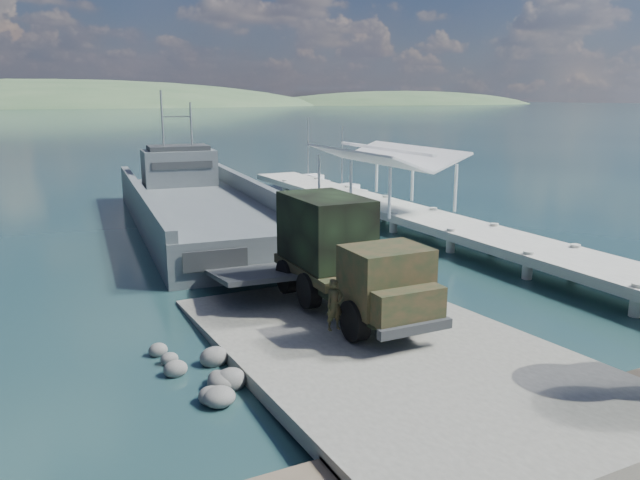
{
  "coord_description": "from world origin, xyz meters",
  "views": [
    {
      "loc": [
        -10.89,
        -17.83,
        8.78
      ],
      "look_at": [
        1.0,
        6.0,
        2.62
      ],
      "focal_mm": 35.0,
      "sensor_mm": 36.0,
      "label": 1
    }
  ],
  "objects_px": {
    "landing_craft": "(203,215)",
    "pier": "(391,200)",
    "soldier": "(334,316)",
    "sailboat_near": "(343,191)",
    "military_truck": "(344,256)",
    "sailboat_far": "(309,182)"
  },
  "relations": [
    {
      "from": "pier",
      "to": "soldier",
      "type": "distance_m",
      "value": 23.53
    },
    {
      "from": "military_truck",
      "to": "pier",
      "type": "bearing_deg",
      "value": 52.44
    },
    {
      "from": "soldier",
      "to": "military_truck",
      "type": "bearing_deg",
      "value": 52.23
    },
    {
      "from": "military_truck",
      "to": "sailboat_far",
      "type": "bearing_deg",
      "value": 67.27
    },
    {
      "from": "landing_craft",
      "to": "soldier",
      "type": "height_order",
      "value": "landing_craft"
    },
    {
      "from": "landing_craft",
      "to": "pier",
      "type": "bearing_deg",
      "value": -15.77
    },
    {
      "from": "military_truck",
      "to": "sailboat_near",
      "type": "relative_size",
      "value": 1.47
    },
    {
      "from": "pier",
      "to": "sailboat_far",
      "type": "height_order",
      "value": "sailboat_far"
    },
    {
      "from": "pier",
      "to": "military_truck",
      "type": "bearing_deg",
      "value": -128.32
    },
    {
      "from": "military_truck",
      "to": "sailboat_far",
      "type": "distance_m",
      "value": 38.79
    },
    {
      "from": "landing_craft",
      "to": "sailboat_near",
      "type": "height_order",
      "value": "landing_craft"
    },
    {
      "from": "pier",
      "to": "soldier",
      "type": "bearing_deg",
      "value": -127.63
    },
    {
      "from": "soldier",
      "to": "sailboat_near",
      "type": "bearing_deg",
      "value": 56.86
    },
    {
      "from": "pier",
      "to": "military_truck",
      "type": "height_order",
      "value": "pier"
    },
    {
      "from": "landing_craft",
      "to": "military_truck",
      "type": "relative_size",
      "value": 3.68
    },
    {
      "from": "pier",
      "to": "military_truck",
      "type": "distance_m",
      "value": 20.06
    },
    {
      "from": "soldier",
      "to": "sailboat_near",
      "type": "xyz_separation_m",
      "value": [
        17.4,
        31.33,
        -1.07
      ]
    },
    {
      "from": "soldier",
      "to": "sailboat_near",
      "type": "distance_m",
      "value": 35.86
    },
    {
      "from": "soldier",
      "to": "sailboat_far",
      "type": "bearing_deg",
      "value": 61.57
    },
    {
      "from": "landing_craft",
      "to": "soldier",
      "type": "bearing_deg",
      "value": -89.72
    },
    {
      "from": "sailboat_near",
      "to": "sailboat_far",
      "type": "relative_size",
      "value": 0.91
    },
    {
      "from": "soldier",
      "to": "sailboat_near",
      "type": "height_order",
      "value": "sailboat_near"
    }
  ]
}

